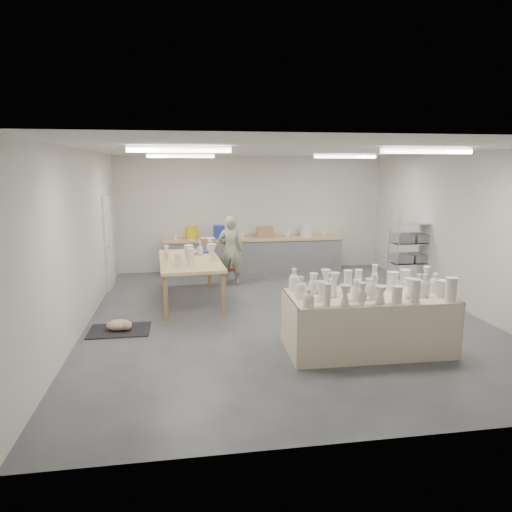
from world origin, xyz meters
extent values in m
plane|color=#424449|center=(0.00, 0.00, 0.00)|extent=(8.00, 8.00, 0.00)
cube|color=white|center=(0.00, 0.00, 2.99)|extent=(7.00, 8.00, 0.02)
cube|color=silver|center=(0.00, 4.00, 1.50)|extent=(7.00, 0.02, 3.00)
cube|color=silver|center=(0.00, -4.00, 1.50)|extent=(7.00, 0.02, 3.00)
cube|color=silver|center=(-3.50, 0.00, 1.50)|extent=(0.02, 8.00, 3.00)
cube|color=silver|center=(3.50, 0.00, 1.50)|extent=(0.02, 8.00, 3.00)
cube|color=white|center=(-3.47, 2.60, 1.05)|extent=(0.05, 0.90, 2.10)
cube|color=white|center=(-1.80, -1.50, 2.94)|extent=(1.40, 0.12, 0.08)
cube|color=white|center=(1.80, -1.50, 2.94)|extent=(1.40, 0.12, 0.08)
cube|color=white|center=(-1.80, 2.00, 2.94)|extent=(1.40, 0.12, 0.08)
cube|color=white|center=(1.80, 2.00, 2.94)|extent=(1.40, 0.12, 0.08)
cube|color=tan|center=(0.00, 3.68, 0.87)|extent=(4.60, 0.60, 0.06)
cube|color=slate|center=(0.00, 3.68, 0.42)|extent=(4.60, 0.55, 0.84)
cylinder|color=gold|center=(-1.60, 3.68, 1.07)|extent=(0.30, 0.30, 0.34)
cylinder|color=#1F38AB|center=(-0.90, 3.68, 1.07)|extent=(0.30, 0.30, 0.34)
cylinder|color=white|center=(1.40, 3.68, 1.07)|extent=(0.30, 0.30, 0.34)
cube|color=#A3824F|center=(0.30, 3.68, 1.04)|extent=(0.40, 0.30, 0.28)
cylinder|color=white|center=(-2.00, 3.68, 0.97)|extent=(0.10, 0.10, 0.14)
cylinder|color=white|center=(-0.30, 3.68, 0.97)|extent=(0.10, 0.10, 0.14)
cylinder|color=white|center=(0.90, 3.68, 0.97)|extent=(0.10, 0.10, 0.14)
cylinder|color=white|center=(1.90, 3.68, 0.97)|extent=(0.10, 0.10, 0.14)
cylinder|color=silver|center=(2.78, 1.18, 0.90)|extent=(0.02, 0.02, 1.80)
cylinder|color=silver|center=(3.62, 1.18, 0.90)|extent=(0.02, 0.02, 1.80)
cylinder|color=silver|center=(2.78, 1.62, 0.90)|extent=(0.02, 0.02, 1.80)
cylinder|color=silver|center=(3.62, 1.62, 0.90)|extent=(0.02, 0.02, 1.80)
cube|color=silver|center=(3.20, 1.40, 0.15)|extent=(0.88, 0.48, 0.02)
cube|color=silver|center=(3.20, 1.40, 0.60)|extent=(0.88, 0.48, 0.02)
cube|color=silver|center=(3.20, 1.40, 1.05)|extent=(0.88, 0.48, 0.02)
cube|color=silver|center=(3.20, 1.40, 1.50)|extent=(0.88, 0.48, 0.02)
cube|color=slate|center=(2.98, 1.40, 0.72)|extent=(0.38, 0.42, 0.18)
cube|color=slate|center=(3.42, 1.40, 0.72)|extent=(0.38, 0.42, 0.18)
cube|color=slate|center=(2.98, 1.40, 1.17)|extent=(0.38, 0.42, 0.18)
cube|color=slate|center=(3.42, 1.40, 1.17)|extent=(0.38, 0.42, 0.18)
cube|color=olive|center=(0.89, -1.76, 0.37)|extent=(2.16, 1.02, 0.75)
cube|color=beige|center=(0.89, -1.76, 0.83)|extent=(2.43, 1.19, 0.03)
cube|color=beige|center=(0.89, -2.31, 0.42)|extent=(2.40, 0.08, 0.85)
cube|color=beige|center=(0.89, -1.21, 0.42)|extent=(2.40, 0.08, 0.85)
cube|color=tan|center=(-1.69, 1.19, 0.86)|extent=(1.32, 2.43, 0.06)
cube|color=olive|center=(-2.21, 0.07, 0.41)|extent=(0.08, 0.08, 0.83)
cube|color=olive|center=(-1.17, 0.07, 0.41)|extent=(0.08, 0.08, 0.83)
cube|color=olive|center=(-2.21, 2.30, 0.41)|extent=(0.08, 0.08, 0.83)
cube|color=olive|center=(-1.17, 2.30, 0.41)|extent=(0.08, 0.08, 0.83)
ellipsoid|color=silver|center=(-1.59, 1.73, 0.94)|extent=(0.26, 0.26, 0.12)
cylinder|color=#1F38AB|center=(-1.36, 1.87, 0.90)|extent=(0.26, 0.26, 0.03)
cylinder|color=white|center=(-1.74, 1.96, 0.95)|extent=(0.11, 0.11, 0.12)
cube|color=#A3824F|center=(-1.27, 2.13, 1.03)|extent=(0.32, 0.26, 0.28)
cube|color=black|center=(-2.90, -0.37, 0.01)|extent=(1.00, 0.70, 0.02)
ellipsoid|color=white|center=(-2.90, -0.37, 0.11)|extent=(0.49, 0.42, 0.18)
sphere|color=white|center=(-2.76, -0.46, 0.12)|extent=(0.15, 0.15, 0.15)
imported|color=#919F7B|center=(-0.73, 2.43, 0.81)|extent=(0.66, 0.50, 1.62)
cylinder|color=red|center=(-0.73, 2.70, 0.31)|extent=(0.46, 0.46, 0.04)
cylinder|color=silver|center=(-0.59, 2.76, 0.15)|extent=(0.02, 0.02, 0.30)
cylinder|color=silver|center=(-0.84, 2.79, 0.15)|extent=(0.02, 0.02, 0.30)
cylinder|color=silver|center=(-0.75, 2.56, 0.15)|extent=(0.02, 0.02, 0.30)
camera|label=1|loc=(-1.75, -7.92, 2.71)|focal=32.00mm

